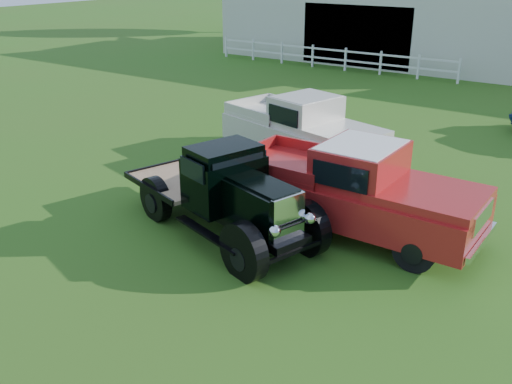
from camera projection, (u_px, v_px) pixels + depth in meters
The scene contains 6 objects.
ground at pixel (215, 256), 11.69m from camera, with size 120.00×120.00×0.00m, color #2C6A17.
shed_left at pixel (393, 8), 34.05m from camera, with size 18.80×10.20×5.60m, color beige, non-canonical shape.
fence_rail at pixel (329, 58), 30.86m from camera, with size 14.20×0.16×1.20m, color white, non-canonical shape.
vintage_flatbed at pixel (222, 189), 12.31m from camera, with size 5.13×2.03×2.03m, color black, non-canonical shape.
red_pickup at pixel (354, 188), 12.37m from camera, with size 5.66×2.17×2.06m, color #A81D1C, non-canonical shape.
white_pickup at pixel (303, 130), 16.69m from camera, with size 5.32×2.06×1.95m, color beige, non-canonical shape.
Camera 1 is at (6.55, -7.99, 5.68)m, focal length 40.00 mm.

